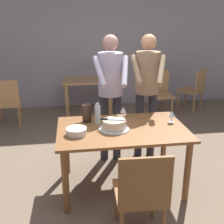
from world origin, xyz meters
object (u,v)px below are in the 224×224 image
object	(u,v)px
wine_glass_near	(123,110)
hurricane_lamp	(87,113)
background_chair_0	(160,91)
background_chair_2	(194,88)
person_cutting_cake	(111,86)
cake_knife	(108,119)
background_table	(88,87)
cake_on_platter	(114,125)
water_bottle	(98,114)
background_chair_1	(8,101)
plate_stack	(76,131)
main_dining_table	(122,137)
person_standing_beside	(147,84)
wine_glass_far	(172,114)
chair_near_side	(141,192)

from	to	relation	value
wine_glass_near	hurricane_lamp	distance (m)	0.45
hurricane_lamp	background_chair_0	world-z (taller)	hurricane_lamp
background_chair_2	person_cutting_cake	bearing A→B (deg)	-137.70
cake_knife	background_table	xyz separation A→B (m)	(-0.06, 2.62, -0.29)
cake_on_platter	water_bottle	world-z (taller)	water_bottle
hurricane_lamp	person_cutting_cake	bearing A→B (deg)	50.16
cake_knife	background_table	size ratio (longest dim) A/B	0.27
background_chair_1	background_chair_2	size ratio (longest dim) A/B	1.00
water_bottle	hurricane_lamp	bearing A→B (deg)	144.66
cake_knife	person_cutting_cake	xyz separation A→B (m)	(0.13, 0.67, 0.21)
plate_stack	wine_glass_near	xyz separation A→B (m)	(0.58, 0.41, 0.07)
background_chair_0	background_chair_1	distance (m)	2.93
water_bottle	person_cutting_cake	xyz separation A→B (m)	(0.22, 0.49, 0.21)
main_dining_table	background_chair_0	distance (m)	2.70
person_standing_beside	background_chair_2	xyz separation A→B (m)	(1.57, 1.85, -0.58)
background_table	cake_knife	bearing A→B (deg)	-88.76
hurricane_lamp	background_chair_2	bearing A→B (deg)	43.56
cake_on_platter	hurricane_lamp	size ratio (longest dim) A/B	1.62
person_standing_beside	background_chair_1	bearing A→B (deg)	146.47
cake_on_platter	cake_knife	size ratio (longest dim) A/B	1.28
hurricane_lamp	main_dining_table	bearing A→B (deg)	-34.49
water_bottle	background_chair_1	distance (m)	2.45
wine_glass_far	person_standing_beside	bearing A→B (deg)	102.68
person_cutting_cake	plate_stack	bearing A→B (deg)	-121.69
wine_glass_near	wine_glass_far	bearing A→B (deg)	-23.37
person_standing_beside	background_chair_1	world-z (taller)	person_standing_beside
cake_knife	background_chair_2	bearing A→B (deg)	49.26
water_bottle	person_standing_beside	size ratio (longest dim) A/B	0.15
hurricane_lamp	background_chair_2	distance (m)	3.35
cake_on_platter	background_chair_1	size ratio (longest dim) A/B	0.38
background_chair_2	wine_glass_far	bearing A→B (deg)	-120.13
plate_stack	wine_glass_far	size ratio (longest dim) A/B	1.53
wine_glass_near	background_chair_1	bearing A→B (deg)	134.16
chair_near_side	background_chair_2	distance (m)	3.94
plate_stack	wine_glass_near	world-z (taller)	wine_glass_near
background_chair_2	person_standing_beside	bearing A→B (deg)	-130.28
water_bottle	background_chair_1	world-z (taller)	water_bottle
cake_on_platter	wine_glass_near	bearing A→B (deg)	63.59
cake_knife	wine_glass_near	size ratio (longest dim) A/B	1.85
person_standing_beside	background_chair_1	distance (m)	2.65
person_cutting_cake	background_chair_1	distance (m)	2.28
main_dining_table	cake_on_platter	distance (m)	0.19
chair_near_side	background_chair_1	world-z (taller)	same
wine_glass_near	cake_on_platter	bearing A→B (deg)	-116.41
wine_glass_far	background_chair_2	distance (m)	2.88
background_table	background_chair_0	xyz separation A→B (m)	(1.45, -0.22, -0.09)
cake_knife	background_chair_2	xyz separation A→B (m)	(2.20, 2.55, -0.37)
main_dining_table	plate_stack	size ratio (longest dim) A/B	6.52
water_bottle	background_table	size ratio (longest dim) A/B	0.25
person_cutting_cake	person_standing_beside	bearing A→B (deg)	3.46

